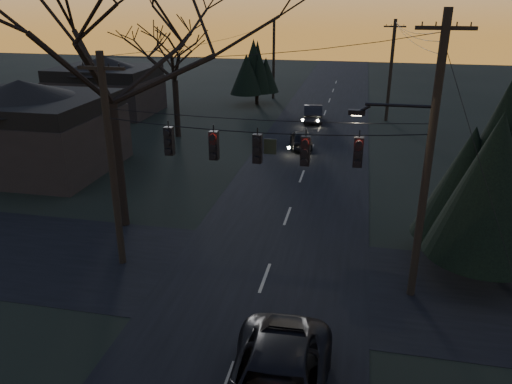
% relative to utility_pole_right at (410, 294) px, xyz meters
% --- Properties ---
extents(main_road, '(8.00, 120.00, 0.02)m').
position_rel_utility_pole_right_xyz_m(main_road, '(-5.50, 10.00, 0.01)').
color(main_road, black).
rests_on(main_road, ground).
extents(cross_road, '(60.00, 7.00, 0.02)m').
position_rel_utility_pole_right_xyz_m(cross_road, '(-5.50, 0.00, 0.01)').
color(cross_road, black).
rests_on(cross_road, ground).
extents(utility_pole_right, '(5.00, 0.30, 10.00)m').
position_rel_utility_pole_right_xyz_m(utility_pole_right, '(0.00, 0.00, 0.00)').
color(utility_pole_right, black).
rests_on(utility_pole_right, ground).
extents(utility_pole_left, '(1.80, 0.30, 8.50)m').
position_rel_utility_pole_right_xyz_m(utility_pole_left, '(-11.50, 0.00, 0.00)').
color(utility_pole_left, black).
rests_on(utility_pole_left, ground).
extents(utility_pole_far_r, '(1.80, 0.30, 8.50)m').
position_rel_utility_pole_right_xyz_m(utility_pole_far_r, '(0.00, 28.00, 0.00)').
color(utility_pole_far_r, black).
rests_on(utility_pole_far_r, ground).
extents(utility_pole_far_l, '(0.30, 0.30, 8.00)m').
position_rel_utility_pole_right_xyz_m(utility_pole_far_l, '(-11.50, 36.00, 0.00)').
color(utility_pole_far_l, black).
rests_on(utility_pole_far_l, ground).
extents(span_signal_assembly, '(11.50, 0.44, 1.50)m').
position_rel_utility_pole_right_xyz_m(span_signal_assembly, '(-5.74, 0.00, 5.32)').
color(span_signal_assembly, black).
rests_on(span_signal_assembly, ground).
extents(bare_tree_left, '(10.94, 10.94, 11.81)m').
position_rel_utility_pole_right_xyz_m(bare_tree_left, '(-13.05, 3.44, 8.26)').
color(bare_tree_left, black).
rests_on(bare_tree_left, ground).
extents(evergreen_right, '(4.72, 4.72, 7.24)m').
position_rel_utility_pole_right_xyz_m(evergreen_right, '(3.01, 2.66, 4.21)').
color(evergreen_right, black).
rests_on(evergreen_right, ground).
extents(bare_tree_dist, '(7.56, 7.56, 8.69)m').
position_rel_utility_pole_right_xyz_m(bare_tree_dist, '(-16.13, 19.29, 6.07)').
color(bare_tree_dist, black).
rests_on(bare_tree_dist, ground).
extents(evergreen_dist, '(3.84, 3.84, 5.59)m').
position_rel_utility_pole_right_xyz_m(evergreen_dist, '(-12.59, 32.61, 3.39)').
color(evergreen_dist, black).
rests_on(evergreen_dist, ground).
extents(house_left_near, '(10.00, 8.00, 5.60)m').
position_rel_utility_pole_right_xyz_m(house_left_near, '(-22.50, 10.00, 2.80)').
color(house_left_near, black).
rests_on(house_left_near, ground).
extents(house_left_far, '(9.00, 7.00, 5.20)m').
position_rel_utility_pole_right_xyz_m(house_left_far, '(-25.50, 26.00, 2.60)').
color(house_left_far, black).
rests_on(house_left_far, ground).
extents(sedan_oncoming_a, '(2.14, 3.99, 1.29)m').
position_rel_utility_pole_right_xyz_m(sedan_oncoming_a, '(-6.30, 18.11, 0.64)').
color(sedan_oncoming_a, black).
rests_on(sedan_oncoming_a, ground).
extents(sedan_oncoming_b, '(1.98, 4.56, 1.46)m').
position_rel_utility_pole_right_xyz_m(sedan_oncoming_b, '(-6.30, 26.49, 0.73)').
color(sedan_oncoming_b, black).
rests_on(sedan_oncoming_b, ground).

